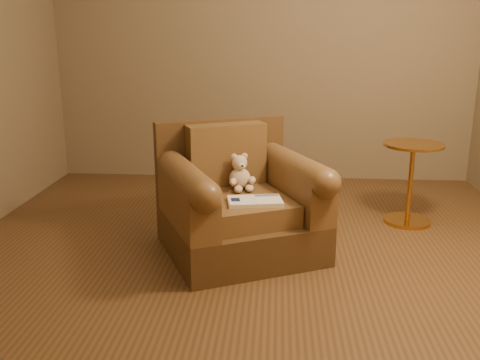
{
  "coord_description": "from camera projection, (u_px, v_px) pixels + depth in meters",
  "views": [
    {
      "loc": [
        0.15,
        -3.18,
        1.42
      ],
      "look_at": [
        -0.08,
        0.06,
        0.51
      ],
      "focal_mm": 40.0,
      "sensor_mm": 36.0,
      "label": 1
    }
  ],
  "objects": [
    {
      "name": "armchair",
      "position": [
        238.0,
        204.0,
        3.5
      ],
      "size": [
        1.21,
        1.18,
        0.83
      ],
      "rotation": [
        0.0,
        0.0,
        0.43
      ],
      "color": "#4C3219",
      "rests_on": "floor"
    },
    {
      "name": "side_table",
      "position": [
        410.0,
        181.0,
        4.01
      ],
      "size": [
        0.44,
        0.44,
        0.62
      ],
      "color": "gold",
      "rests_on": "floor"
    },
    {
      "name": "teddy_bear",
      "position": [
        240.0,
        176.0,
        3.54
      ],
      "size": [
        0.18,
        0.21,
        0.25
      ],
      "rotation": [
        0.0,
        0.0,
        0.38
      ],
      "color": "#D0B291",
      "rests_on": "armchair"
    },
    {
      "name": "guidebook",
      "position": [
        255.0,
        201.0,
        3.27
      ],
      "size": [
        0.36,
        0.25,
        0.03
      ],
      "rotation": [
        0.0,
        0.0,
        0.17
      ],
      "color": "beige",
      "rests_on": "armchair"
    },
    {
      "name": "floor",
      "position": [
        252.0,
        258.0,
        3.45
      ],
      "size": [
        4.0,
        4.0,
        0.0
      ],
      "primitive_type": "plane",
      "color": "brown",
      "rests_on": "ground"
    }
  ]
}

